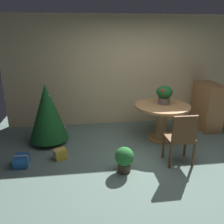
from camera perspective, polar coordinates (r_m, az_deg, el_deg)
The scene contains 10 objects.
ground_plane at distance 4.22m, azimuth 10.35°, elevation -13.00°, with size 6.60×6.60×0.00m, color slate.
back_wall_panel at distance 5.79m, azimuth 4.57°, elevation 9.85°, with size 6.00×0.10×2.60m, color beige.
round_dining_table at distance 5.01m, azimuth 12.05°, elevation -0.75°, with size 1.13×1.13×0.78m.
flower_vase at distance 4.96m, azimuth 12.62°, elevation 4.37°, with size 0.33×0.33×0.38m.
wooden_chair_near at distance 4.15m, azimuth 16.55°, elevation -5.71°, with size 0.46×0.39×0.93m.
holiday_tree at distance 4.91m, azimuth -15.53°, elevation -0.07°, with size 0.79×0.79×1.25m.
gift_box_gold at distance 4.44m, azimuth -12.53°, elevation -9.97°, with size 0.27×0.25×0.19m.
gift_box_blue at distance 4.42m, azimuth -21.20°, elevation -11.01°, with size 0.23×0.27×0.19m.
wooden_cabinet at distance 5.98m, azimuth 22.19°, elevation 1.32°, with size 0.44×0.82×1.08m.
potted_plant at distance 3.91m, azimuth 3.03°, elevation -11.25°, with size 0.32×0.32×0.44m.
Camera 1 is at (-1.19, -3.39, 2.21)m, focal length 37.48 mm.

